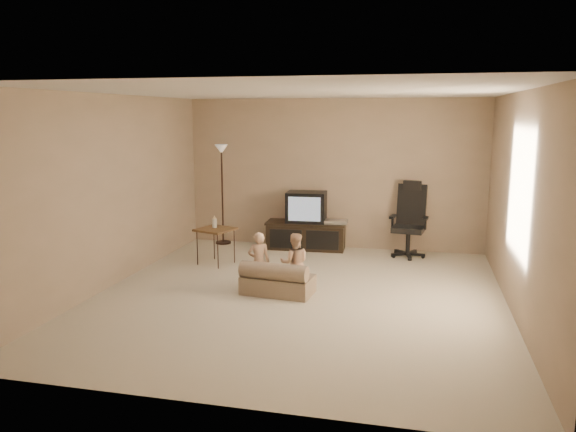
{
  "coord_description": "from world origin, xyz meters",
  "views": [
    {
      "loc": [
        1.41,
        -6.56,
        2.25
      ],
      "look_at": [
        -0.28,
        0.6,
        0.9
      ],
      "focal_mm": 35.0,
      "sensor_mm": 36.0,
      "label": 1
    }
  ],
  "objects_px": {
    "floor_lamp": "(222,172)",
    "child_sofa": "(277,281)",
    "tv_stand": "(306,225)",
    "side_table": "(215,230)",
    "office_chair": "(409,230)",
    "toddler_right": "(295,263)",
    "toddler_left": "(259,262)"
  },
  "relations": [
    {
      "from": "side_table",
      "to": "floor_lamp",
      "type": "distance_m",
      "value": 1.55
    },
    {
      "from": "office_chair",
      "to": "floor_lamp",
      "type": "relative_size",
      "value": 0.69
    },
    {
      "from": "floor_lamp",
      "to": "child_sofa",
      "type": "xyz_separation_m",
      "value": [
        1.62,
        -2.53,
        -1.09
      ]
    },
    {
      "from": "side_table",
      "to": "toddler_left",
      "type": "xyz_separation_m",
      "value": [
        1.01,
        -1.14,
        -0.14
      ]
    },
    {
      "from": "toddler_left",
      "to": "toddler_right",
      "type": "height_order",
      "value": "toddler_left"
    },
    {
      "from": "floor_lamp",
      "to": "toddler_left",
      "type": "distance_m",
      "value": 2.94
    },
    {
      "from": "side_table",
      "to": "toddler_right",
      "type": "distance_m",
      "value": 1.82
    },
    {
      "from": "side_table",
      "to": "toddler_right",
      "type": "bearing_deg",
      "value": -36.38
    },
    {
      "from": "side_table",
      "to": "child_sofa",
      "type": "xyz_separation_m",
      "value": [
        1.26,
        -1.22,
        -0.36
      ]
    },
    {
      "from": "floor_lamp",
      "to": "child_sofa",
      "type": "bearing_deg",
      "value": -57.4
    },
    {
      "from": "tv_stand",
      "to": "toddler_left",
      "type": "bearing_deg",
      "value": -96.26
    },
    {
      "from": "tv_stand",
      "to": "child_sofa",
      "type": "distance_m",
      "value": 2.49
    },
    {
      "from": "side_table",
      "to": "tv_stand",
      "type": "bearing_deg",
      "value": 47.69
    },
    {
      "from": "tv_stand",
      "to": "office_chair",
      "type": "bearing_deg",
      "value": -6.39
    },
    {
      "from": "office_chair",
      "to": "side_table",
      "type": "height_order",
      "value": "office_chair"
    },
    {
      "from": "office_chair",
      "to": "tv_stand",
      "type": "bearing_deg",
      "value": -175.11
    },
    {
      "from": "side_table",
      "to": "floor_lamp",
      "type": "height_order",
      "value": "floor_lamp"
    },
    {
      "from": "child_sofa",
      "to": "toddler_left",
      "type": "xyz_separation_m",
      "value": [
        -0.25,
        0.08,
        0.21
      ]
    },
    {
      "from": "office_chair",
      "to": "side_table",
      "type": "xyz_separation_m",
      "value": [
        -2.84,
        -1.16,
        0.1
      ]
    },
    {
      "from": "side_table",
      "to": "child_sofa",
      "type": "relative_size",
      "value": 0.8
    },
    {
      "from": "tv_stand",
      "to": "side_table",
      "type": "distance_m",
      "value": 1.71
    },
    {
      "from": "tv_stand",
      "to": "child_sofa",
      "type": "height_order",
      "value": "tv_stand"
    },
    {
      "from": "child_sofa",
      "to": "toddler_right",
      "type": "xyz_separation_m",
      "value": [
        0.2,
        0.14,
        0.21
      ]
    },
    {
      "from": "side_table",
      "to": "floor_lamp",
      "type": "relative_size",
      "value": 0.43
    },
    {
      "from": "toddler_right",
      "to": "tv_stand",
      "type": "bearing_deg",
      "value": -96.76
    },
    {
      "from": "office_chair",
      "to": "side_table",
      "type": "relative_size",
      "value": 1.62
    },
    {
      "from": "side_table",
      "to": "office_chair",
      "type": "bearing_deg",
      "value": 22.24
    },
    {
      "from": "office_chair",
      "to": "child_sofa",
      "type": "height_order",
      "value": "office_chair"
    },
    {
      "from": "child_sofa",
      "to": "office_chair",
      "type": "bearing_deg",
      "value": 62.33
    },
    {
      "from": "tv_stand",
      "to": "side_table",
      "type": "bearing_deg",
      "value": -135.29
    },
    {
      "from": "tv_stand",
      "to": "toddler_left",
      "type": "relative_size",
      "value": 1.78
    },
    {
      "from": "office_chair",
      "to": "toddler_right",
      "type": "distance_m",
      "value": 2.63
    }
  ]
}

